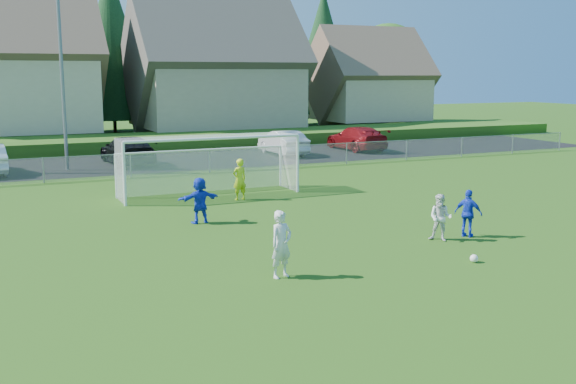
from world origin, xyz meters
name	(u,v)px	position (x,y,z in m)	size (l,w,h in m)	color
ground	(449,321)	(0.00, 0.00, 0.00)	(160.00, 160.00, 0.00)	#193D0C
asphalt_lot	(146,162)	(0.00, 27.50, 0.01)	(60.00, 60.00, 0.00)	black
grass_embankment	(121,143)	(0.00, 35.00, 0.40)	(70.00, 6.00, 0.80)	#1E420F
soccer_ball	(474,258)	(3.32, 3.23, 0.11)	(0.22, 0.22, 0.22)	white
player_white_a	(281,244)	(-1.93, 4.17, 0.85)	(0.62, 0.41, 1.69)	silver
player_white_b	(440,218)	(3.95, 5.56, 0.72)	(0.70, 0.54, 1.43)	silver
player_blue_a	(468,213)	(5.04, 5.61, 0.74)	(0.87, 0.36, 1.48)	#1533C9
player_blue_b	(200,200)	(-1.93, 10.96, 0.78)	(1.45, 0.46, 1.57)	#1533C9
goalkeeper	(240,179)	(0.78, 14.36, 0.83)	(0.61, 0.40, 1.66)	#C8DB19
car_d	(128,150)	(-1.13, 26.97, 0.78)	(2.17, 5.34, 1.55)	black
car_f	(283,143)	(8.53, 27.41, 0.75)	(1.59, 4.56, 1.50)	silver
car_g	(356,138)	(14.00, 27.76, 0.77)	(2.17, 5.33, 1.55)	maroon
soccer_goal	(207,156)	(0.00, 16.05, 1.63)	(7.42, 1.90, 2.50)	white
chainlink_fence	(171,163)	(0.00, 22.00, 0.63)	(52.06, 0.06, 1.20)	gray
streetlight	(63,77)	(-4.45, 26.00, 4.84)	(1.38, 0.18, 9.00)	slate
houses_row	(124,42)	(1.97, 42.46, 7.33)	(53.90, 11.45, 13.27)	tan
tree_row	(99,50)	(1.04, 48.74, 6.91)	(65.98, 12.36, 13.80)	#382616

